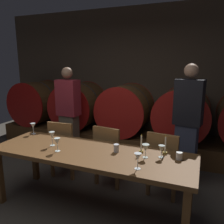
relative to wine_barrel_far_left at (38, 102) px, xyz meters
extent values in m
plane|color=#3F3A33|center=(2.14, -2.36, -0.83)|extent=(7.90, 7.90, 0.00)
cube|color=#473A2D|center=(2.14, 0.55, 0.58)|extent=(6.07, 0.24, 2.83)
cube|color=brown|center=(2.14, 0.00, -0.65)|extent=(5.47, 0.90, 0.36)
cylinder|color=#513319|center=(0.00, 0.00, 0.00)|extent=(0.95, 0.86, 0.95)
cylinder|color=maroon|center=(0.00, -0.44, 0.00)|extent=(0.96, 0.03, 0.96)
cylinder|color=maroon|center=(0.00, 0.44, 0.00)|extent=(0.96, 0.03, 0.96)
cylinder|color=#2D2D33|center=(0.00, 0.00, 0.00)|extent=(0.95, 0.04, 0.95)
cylinder|color=#513319|center=(1.09, 0.00, 0.00)|extent=(0.95, 0.86, 0.95)
cylinder|color=#9E1411|center=(1.09, -0.44, 0.00)|extent=(0.96, 0.03, 0.96)
cylinder|color=#9E1411|center=(1.09, 0.44, 0.00)|extent=(0.96, 0.03, 0.96)
cylinder|color=#2D2D33|center=(1.09, 0.00, 0.00)|extent=(0.95, 0.04, 0.95)
cylinder|color=brown|center=(2.15, 0.00, 0.00)|extent=(0.95, 0.86, 0.95)
cylinder|color=#B21C16|center=(2.15, -0.44, 0.00)|extent=(0.96, 0.03, 0.96)
cylinder|color=#B21C16|center=(2.15, 0.44, 0.00)|extent=(0.96, 0.03, 0.96)
cylinder|color=#2D2D33|center=(2.15, 0.00, 0.00)|extent=(0.95, 0.04, 0.95)
cylinder|color=brown|center=(3.22, 0.00, 0.00)|extent=(0.95, 0.86, 0.95)
cylinder|color=#B21C16|center=(3.22, -0.44, 0.00)|extent=(0.96, 0.03, 0.96)
cylinder|color=#B21C16|center=(3.22, 0.44, 0.00)|extent=(0.96, 0.03, 0.96)
cylinder|color=#2D2D33|center=(3.22, 0.00, 0.00)|extent=(0.95, 0.04, 0.95)
cube|color=brown|center=(2.39, -1.99, -0.12)|extent=(2.37, 0.77, 0.05)
cube|color=brown|center=(1.28, -2.31, -0.49)|extent=(0.07, 0.07, 0.68)
cube|color=brown|center=(3.49, -2.31, -0.49)|extent=(0.07, 0.07, 0.68)
cube|color=brown|center=(1.28, -1.66, -0.49)|extent=(0.07, 0.07, 0.68)
cube|color=brown|center=(3.49, -1.66, -0.49)|extent=(0.07, 0.07, 0.68)
cube|color=olive|center=(1.63, -1.33, -0.39)|extent=(0.42, 0.42, 0.04)
cube|color=olive|center=(1.64, -1.51, -0.16)|extent=(0.40, 0.06, 0.42)
cube|color=olive|center=(1.79, -1.15, -0.62)|extent=(0.05, 0.05, 0.42)
cube|color=olive|center=(1.45, -1.17, -0.62)|extent=(0.05, 0.05, 0.42)
cube|color=olive|center=(1.81, -1.49, -0.62)|extent=(0.05, 0.05, 0.42)
cube|color=olive|center=(1.47, -1.51, -0.62)|extent=(0.05, 0.05, 0.42)
cube|color=olive|center=(2.39, -1.31, -0.39)|extent=(0.45, 0.45, 0.04)
cube|color=olive|center=(2.36, -1.49, -0.16)|extent=(0.40, 0.09, 0.42)
cube|color=olive|center=(2.58, -1.16, -0.62)|extent=(0.05, 0.05, 0.42)
cube|color=olive|center=(2.24, -1.12, -0.62)|extent=(0.05, 0.05, 0.42)
cube|color=olive|center=(2.53, -1.50, -0.62)|extent=(0.05, 0.05, 0.42)
cube|color=olive|center=(2.20, -1.45, -0.62)|extent=(0.05, 0.05, 0.42)
cube|color=olive|center=(3.15, -1.31, -0.39)|extent=(0.45, 0.45, 0.04)
cube|color=olive|center=(3.13, -1.49, -0.16)|extent=(0.40, 0.09, 0.42)
cube|color=olive|center=(3.34, -1.16, -0.62)|extent=(0.05, 0.05, 0.42)
cube|color=olive|center=(3.00, -1.12, -0.62)|extent=(0.05, 0.05, 0.42)
cube|color=olive|center=(3.30, -1.50, -0.62)|extent=(0.05, 0.05, 0.42)
cube|color=olive|center=(2.96, -1.45, -0.62)|extent=(0.05, 0.05, 0.42)
cube|color=brown|center=(1.34, -0.80, -0.42)|extent=(0.31, 0.21, 0.82)
cube|color=maroon|center=(1.34, -0.80, 0.30)|extent=(0.39, 0.25, 0.63)
sphere|color=#8C664C|center=(1.34, -0.80, 0.73)|extent=(0.19, 0.19, 0.19)
cube|color=#33384C|center=(3.37, -0.86, -0.40)|extent=(0.33, 0.25, 0.87)
cube|color=black|center=(3.37, -0.86, 0.36)|extent=(0.41, 0.30, 0.64)
sphere|color=tan|center=(3.37, -0.86, 0.80)|extent=(0.19, 0.19, 0.19)
cylinder|color=olive|center=(2.94, -1.80, -0.09)|extent=(0.05, 0.05, 0.02)
cylinder|color=#EDE5CC|center=(2.94, -1.80, 0.01)|extent=(0.02, 0.02, 0.18)
cone|color=yellow|center=(2.94, -1.80, 0.11)|extent=(0.01, 0.01, 0.02)
cylinder|color=olive|center=(3.20, -1.75, -0.09)|extent=(0.05, 0.05, 0.02)
cylinder|color=#EDE5CC|center=(3.20, -1.75, 0.01)|extent=(0.02, 0.02, 0.18)
cone|color=yellow|center=(3.20, -1.75, 0.12)|extent=(0.01, 0.01, 0.02)
cylinder|color=white|center=(1.33, -1.71, -0.10)|extent=(0.06, 0.06, 0.00)
cylinder|color=white|center=(1.33, -1.71, -0.06)|extent=(0.01, 0.01, 0.08)
cone|color=white|center=(1.33, -1.71, 0.02)|extent=(0.07, 0.07, 0.08)
cylinder|color=silver|center=(1.86, -1.99, -0.10)|extent=(0.06, 0.06, 0.00)
cylinder|color=silver|center=(1.86, -1.99, -0.05)|extent=(0.01, 0.01, 0.08)
cone|color=silver|center=(1.86, -1.99, 0.03)|extent=(0.07, 0.07, 0.09)
cylinder|color=silver|center=(2.03, -2.12, -0.10)|extent=(0.06, 0.06, 0.00)
cylinder|color=silver|center=(2.03, -2.12, -0.06)|extent=(0.01, 0.01, 0.08)
cone|color=silver|center=(2.03, -2.12, 0.02)|extent=(0.07, 0.07, 0.08)
cylinder|color=white|center=(3.01, -2.21, -0.10)|extent=(0.06, 0.06, 0.00)
cylinder|color=white|center=(3.01, -2.21, -0.05)|extent=(0.01, 0.01, 0.09)
cone|color=white|center=(3.01, -2.21, 0.03)|extent=(0.07, 0.07, 0.07)
cylinder|color=silver|center=(3.02, -1.92, -0.10)|extent=(0.06, 0.06, 0.00)
cylinder|color=silver|center=(3.02, -1.92, -0.06)|extent=(0.01, 0.01, 0.07)
cone|color=silver|center=(3.02, -1.92, 0.01)|extent=(0.08, 0.08, 0.08)
cylinder|color=silver|center=(3.18, -1.85, -0.10)|extent=(0.06, 0.06, 0.00)
cylinder|color=silver|center=(3.18, -1.85, -0.07)|extent=(0.01, 0.01, 0.06)
cone|color=silver|center=(3.18, -1.85, 0.00)|extent=(0.07, 0.07, 0.07)
cylinder|color=silver|center=(2.67, -1.89, -0.05)|extent=(0.06, 0.06, 0.09)
cylinder|color=white|center=(3.36, -1.83, -0.06)|extent=(0.07, 0.07, 0.08)
camera|label=1|loc=(3.55, -4.20, 0.91)|focal=36.77mm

